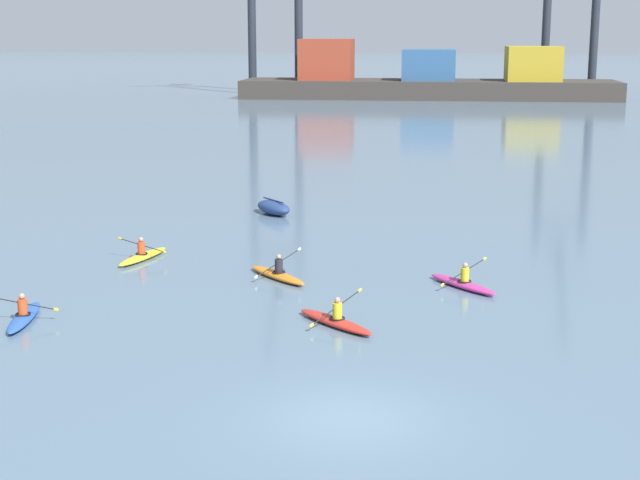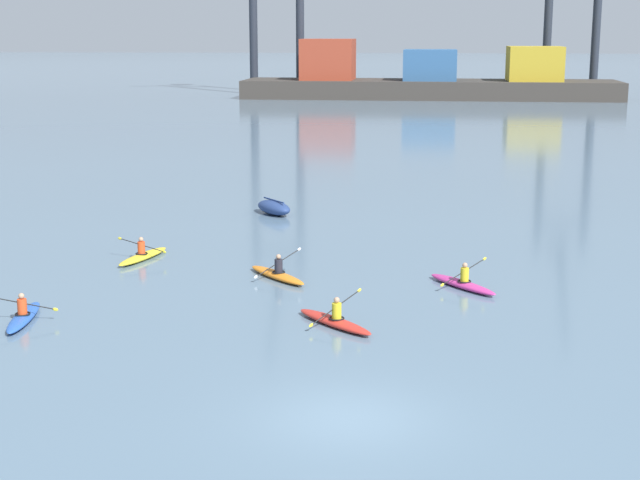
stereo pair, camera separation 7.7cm
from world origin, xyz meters
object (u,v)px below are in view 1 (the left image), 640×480
Objects in this scene: container_barge at (426,80)px; kayak_magenta at (463,283)px; kayak_yellow at (143,255)px; kayak_blue at (24,316)px; kayak_red at (335,321)px; capsized_dinghy at (274,208)px; kayak_orange at (278,274)px.

container_barge is 17.19× the size of kayak_magenta.
kayak_yellow and kayak_blue have the same top height.
kayak_blue is at bearing -176.15° from kayak_red.
container_barge is 98.33m from kayak_yellow.
kayak_magenta is (14.03, 5.72, -0.00)m from kayak_blue.
kayak_blue is at bearing -104.71° from capsized_dinghy.
container_barge is at bearing 83.76° from kayak_yellow.
kayak_orange is at bearing 175.64° from kayak_magenta.
kayak_orange is 0.84× the size of kayak_blue.
container_barge is at bearing 85.42° from capsized_dinghy.
container_barge is 14.96× the size of kayak_yellow.
kayak_orange is at bearing 40.97° from kayak_blue.
kayak_blue is 15.15m from kayak_magenta.
kayak_magenta is (9.07, -13.16, -0.18)m from capsized_dinghy.
capsized_dinghy is 0.90× the size of kayak_magenta.
kayak_orange is 1.02× the size of kayak_red.
kayak_magenta is at bearing 22.17° from kayak_blue.
kayak_yellow is 8.70m from kayak_blue.
kayak_blue is (-4.95, -18.88, -0.18)m from capsized_dinghy.
kayak_orange is 6.87m from kayak_magenta.
capsized_dinghy is 10.91m from kayak_yellow.
kayak_blue is (-11.96, -106.32, -2.40)m from container_barge.
container_barge is at bearing 88.89° from kayak_red.
kayak_yellow is 6.36m from kayak_orange.
kayak_magenta is at bearing 50.81° from kayak_red.
kayak_orange is at bearing -80.00° from capsized_dinghy.
kayak_orange reaches higher than capsized_dinghy.
kayak_red is at bearing 3.85° from kayak_blue.
container_barge is 19.05× the size of capsized_dinghy.
kayak_blue reaches higher than capsized_dinghy.
container_barge is 18.06× the size of kayak_red.
container_barge is 105.70m from kayak_red.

